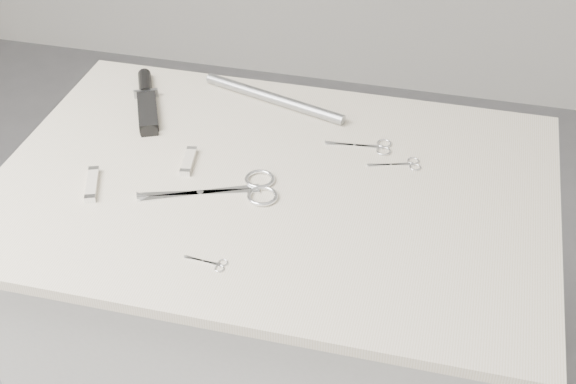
% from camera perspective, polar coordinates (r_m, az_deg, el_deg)
% --- Properties ---
extents(plinth, '(0.90, 0.60, 0.90)m').
position_cam_1_polar(plinth, '(1.76, -0.87, -11.67)').
color(plinth, '#B9B9B7').
rests_on(plinth, ground).
extents(display_board, '(1.00, 0.70, 0.02)m').
position_cam_1_polar(display_board, '(1.44, -1.04, 0.39)').
color(display_board, beige).
rests_on(display_board, plinth).
extents(large_shears, '(0.24, 0.14, 0.01)m').
position_cam_1_polar(large_shears, '(1.42, -3.47, 0.18)').
color(large_shears, white).
rests_on(large_shears, display_board).
extents(embroidery_scissors_a, '(0.13, 0.05, 0.00)m').
position_cam_1_polar(embroidery_scissors_a, '(1.54, 5.94, 3.24)').
color(embroidery_scissors_a, white).
rests_on(embroidery_scissors_a, display_board).
extents(embroidery_scissors_b, '(0.10, 0.05, 0.00)m').
position_cam_1_polar(embroidery_scissors_b, '(1.50, 8.16, 1.96)').
color(embroidery_scissors_b, white).
rests_on(embroidery_scissors_b, display_board).
extents(tiny_scissors, '(0.07, 0.03, 0.00)m').
position_cam_1_polar(tiny_scissors, '(1.28, -5.49, -5.06)').
color(tiny_scissors, white).
rests_on(tiny_scissors, display_board).
extents(sheathed_knife, '(0.12, 0.22, 0.03)m').
position_cam_1_polar(sheathed_knife, '(1.69, -10.04, 6.59)').
color(sheathed_knife, black).
rests_on(sheathed_knife, display_board).
extents(pocket_knife_a, '(0.03, 0.08, 0.01)m').
position_cam_1_polar(pocket_knife_a, '(1.49, -7.08, 2.17)').
color(pocket_knife_a, beige).
rests_on(pocket_knife_a, display_board).
extents(pocket_knife_b, '(0.05, 0.10, 0.01)m').
position_cam_1_polar(pocket_knife_b, '(1.47, -13.76, 0.56)').
color(pocket_knife_b, beige).
rests_on(pocket_knife_b, display_board).
extents(metal_rail, '(0.32, 0.12, 0.02)m').
position_cam_1_polar(metal_rail, '(1.66, -1.03, 6.68)').
color(metal_rail, '#94989C').
rests_on(metal_rail, display_board).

